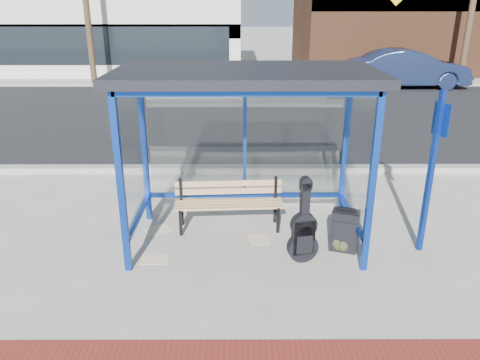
{
  "coord_description": "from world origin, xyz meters",
  "views": [
    {
      "loc": [
        -0.09,
        -5.93,
        3.21
      ],
      "look_at": [
        -0.07,
        0.2,
        0.86
      ],
      "focal_mm": 35.0,
      "sensor_mm": 36.0,
      "label": 1
    }
  ],
  "objects_px": {
    "guitar_bag": "(303,233)",
    "backpack": "(341,240)",
    "bench": "(229,201)",
    "parked_car": "(409,69)",
    "suitcase": "(345,231)"
  },
  "relations": [
    {
      "from": "guitar_bag",
      "to": "backpack",
      "type": "distance_m",
      "value": 0.67
    },
    {
      "from": "bench",
      "to": "parked_car",
      "type": "height_order",
      "value": "parked_car"
    },
    {
      "from": "parked_car",
      "to": "bench",
      "type": "bearing_deg",
      "value": 149.85
    },
    {
      "from": "backpack",
      "to": "parked_car",
      "type": "bearing_deg",
      "value": 47.99
    },
    {
      "from": "bench",
      "to": "parked_car",
      "type": "bearing_deg",
      "value": 57.68
    },
    {
      "from": "guitar_bag",
      "to": "suitcase",
      "type": "height_order",
      "value": "guitar_bag"
    },
    {
      "from": "bench",
      "to": "backpack",
      "type": "height_order",
      "value": "bench"
    },
    {
      "from": "bench",
      "to": "backpack",
      "type": "bearing_deg",
      "value": -28.51
    },
    {
      "from": "bench",
      "to": "guitar_bag",
      "type": "relative_size",
      "value": 1.46
    },
    {
      "from": "parked_car",
      "to": "suitcase",
      "type": "bearing_deg",
      "value": 156.99
    },
    {
      "from": "suitcase",
      "to": "backpack",
      "type": "bearing_deg",
      "value": -138.69
    },
    {
      "from": "guitar_bag",
      "to": "suitcase",
      "type": "distance_m",
      "value": 0.68
    },
    {
      "from": "backpack",
      "to": "parked_car",
      "type": "distance_m",
      "value": 14.0
    },
    {
      "from": "bench",
      "to": "guitar_bag",
      "type": "xyz_separation_m",
      "value": [
        0.98,
        -1.0,
        -0.02
      ]
    },
    {
      "from": "suitcase",
      "to": "parked_car",
      "type": "height_order",
      "value": "parked_car"
    }
  ]
}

